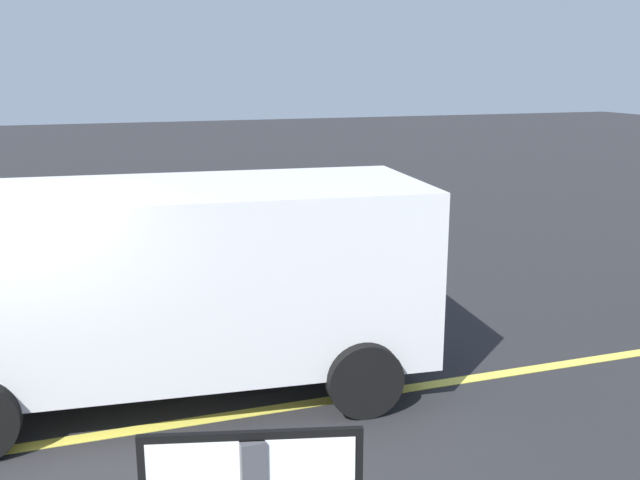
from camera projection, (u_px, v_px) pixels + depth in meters
name	position (u px, v px, depth m)	size (l,w,h in m)	color
lane_marking_centre	(306.00, 404.00, 7.29)	(28.00, 0.16, 0.01)	#E0D14C
white_van	(175.00, 276.00, 7.35)	(5.36, 2.63, 2.20)	white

